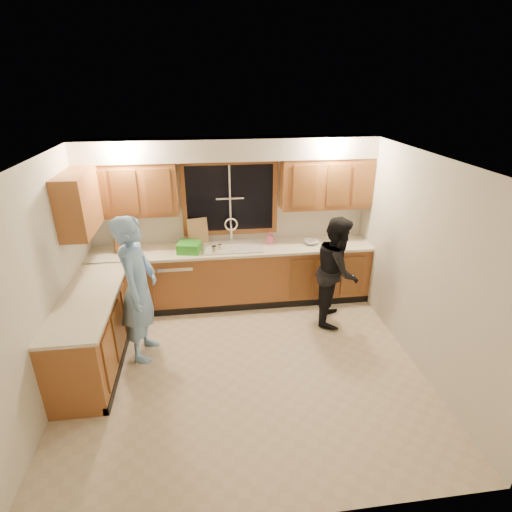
{
  "coord_description": "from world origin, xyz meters",
  "views": [
    {
      "loc": [
        -0.38,
        -3.92,
        3.23
      ],
      "look_at": [
        0.23,
        0.65,
        1.19
      ],
      "focal_mm": 28.0,
      "sensor_mm": 36.0,
      "label": 1
    }
  ],
  "objects": [
    {
      "name": "floor",
      "position": [
        0.0,
        0.0,
        0.0
      ],
      "size": [
        4.2,
        4.2,
        0.0
      ],
      "primitive_type": "plane",
      "color": "beige",
      "rests_on": "ground"
    },
    {
      "name": "ceiling",
      "position": [
        0.0,
        0.0,
        2.5
      ],
      "size": [
        4.2,
        4.2,
        0.0
      ],
      "primitive_type": "plane",
      "rotation": [
        3.14,
        0.0,
        0.0
      ],
      "color": "silver"
    },
    {
      "name": "wall_back",
      "position": [
        0.0,
        1.9,
        1.25
      ],
      "size": [
        4.2,
        0.0,
        4.2
      ],
      "primitive_type": "plane",
      "rotation": [
        1.57,
        0.0,
        0.0
      ],
      "color": "silver",
      "rests_on": "ground"
    },
    {
      "name": "wall_left",
      "position": [
        -2.1,
        0.0,
        1.25
      ],
      "size": [
        0.0,
        3.8,
        3.8
      ],
      "primitive_type": "plane",
      "rotation": [
        1.57,
        0.0,
        1.57
      ],
      "color": "silver",
      "rests_on": "ground"
    },
    {
      "name": "wall_right",
      "position": [
        2.1,
        0.0,
        1.25
      ],
      "size": [
        0.0,
        3.8,
        3.8
      ],
      "primitive_type": "plane",
      "rotation": [
        1.57,
        0.0,
        -1.57
      ],
      "color": "silver",
      "rests_on": "ground"
    },
    {
      "name": "base_cabinets_back",
      "position": [
        0.0,
        1.6,
        0.44
      ],
      "size": [
        4.2,
        0.6,
        0.88
      ],
      "primitive_type": "cube",
      "color": "#99592C",
      "rests_on": "ground"
    },
    {
      "name": "base_cabinets_left",
      "position": [
        -1.8,
        0.35,
        0.44
      ],
      "size": [
        0.6,
        1.9,
        0.88
      ],
      "primitive_type": "cube",
      "color": "#99592C",
      "rests_on": "ground"
    },
    {
      "name": "countertop_back",
      "position": [
        0.0,
        1.58,
        0.9
      ],
      "size": [
        4.2,
        0.63,
        0.04
      ],
      "primitive_type": "cube",
      "color": "#EBE2C5",
      "rests_on": "base_cabinets_back"
    },
    {
      "name": "countertop_left",
      "position": [
        -1.79,
        0.35,
        0.9
      ],
      "size": [
        0.63,
        1.9,
        0.04
      ],
      "primitive_type": "cube",
      "color": "#EBE2C5",
      "rests_on": "base_cabinets_left"
    },
    {
      "name": "upper_cabinets_left",
      "position": [
        -1.43,
        1.73,
        1.83
      ],
      "size": [
        1.35,
        0.33,
        0.75
      ],
      "primitive_type": "cube",
      "color": "#99592C",
      "rests_on": "wall_back"
    },
    {
      "name": "upper_cabinets_right",
      "position": [
        1.43,
        1.73,
        1.83
      ],
      "size": [
        1.35,
        0.33,
        0.75
      ],
      "primitive_type": "cube",
      "color": "#99592C",
      "rests_on": "wall_back"
    },
    {
      "name": "upper_cabinets_return",
      "position": [
        -1.94,
        1.12,
        1.83
      ],
      "size": [
        0.33,
        0.9,
        0.75
      ],
      "primitive_type": "cube",
      "color": "#99592C",
      "rests_on": "wall_left"
    },
    {
      "name": "soffit",
      "position": [
        0.0,
        1.72,
        2.35
      ],
      "size": [
        4.2,
        0.35,
        0.3
      ],
      "primitive_type": "cube",
      "color": "white",
      "rests_on": "wall_back"
    },
    {
      "name": "window_frame",
      "position": [
        0.0,
        1.89,
        1.6
      ],
      "size": [
        1.44,
        0.03,
        1.14
      ],
      "color": "black",
      "rests_on": "wall_back"
    },
    {
      "name": "sink",
      "position": [
        0.0,
        1.6,
        0.86
      ],
      "size": [
        0.86,
        0.52,
        0.57
      ],
      "color": "silver",
      "rests_on": "countertop_back"
    },
    {
      "name": "dishwasher",
      "position": [
        -0.85,
        1.59,
        0.41
      ],
      "size": [
        0.6,
        0.56,
        0.82
      ],
      "primitive_type": "cube",
      "color": "white",
      "rests_on": "floor"
    },
    {
      "name": "stove",
      "position": [
        -1.8,
        -0.22,
        0.45
      ],
      "size": [
        0.58,
        0.75,
        0.9
      ],
      "primitive_type": "cube",
      "color": "white",
      "rests_on": "floor"
    },
    {
      "name": "man",
      "position": [
        -1.23,
        0.44,
        0.93
      ],
      "size": [
        0.53,
        0.73,
        1.85
      ],
      "primitive_type": "imported",
      "rotation": [
        0.0,
        0.0,
        1.43
      ],
      "color": "#7DB0EC",
      "rests_on": "floor"
    },
    {
      "name": "woman",
      "position": [
        1.41,
        0.9,
        0.78
      ],
      "size": [
        0.81,
        0.91,
        1.56
      ],
      "primitive_type": "imported",
      "rotation": [
        0.0,
        0.0,
        1.23
      ],
      "color": "black",
      "rests_on": "floor"
    },
    {
      "name": "knife_block",
      "position": [
        -1.65,
        1.64,
        1.03
      ],
      "size": [
        0.15,
        0.14,
        0.22
      ],
      "primitive_type": "cube",
      "rotation": [
        0.0,
        0.0,
        0.44
      ],
      "color": "brown",
      "rests_on": "countertop_back"
    },
    {
      "name": "cutting_board",
      "position": [
        -0.5,
        1.81,
        1.12
      ],
      "size": [
        0.32,
        0.18,
        0.4
      ],
      "primitive_type": "cube",
      "rotation": [
        -0.21,
        0.0,
        0.24
      ],
      "color": "tan",
      "rests_on": "countertop_back"
    },
    {
      "name": "dish_crate",
      "position": [
        -0.64,
        1.52,
        0.99
      ],
      "size": [
        0.36,
        0.35,
        0.15
      ],
      "primitive_type": "cube",
      "rotation": [
        0.0,
        0.0,
        -0.19
      ],
      "color": "green",
      "rests_on": "countertop_back"
    },
    {
      "name": "soap_bottle",
      "position": [
        0.59,
        1.72,
        1.01
      ],
      "size": [
        0.1,
        0.1,
        0.19
      ],
      "primitive_type": "imported",
      "rotation": [
        0.0,
        0.0,
        0.14
      ],
      "color": "#F45D91",
      "rests_on": "countertop_back"
    },
    {
      "name": "bowl",
      "position": [
        1.21,
        1.59,
        0.95
      ],
      "size": [
        0.26,
        0.26,
        0.06
      ],
      "primitive_type": "imported",
      "rotation": [
        0.0,
        0.0,
        0.17
      ],
      "color": "silver",
      "rests_on": "countertop_back"
    },
    {
      "name": "can_left",
      "position": [
        -0.19,
        1.48,
        0.98
      ],
      "size": [
        0.07,
        0.07,
        0.11
      ],
      "primitive_type": "cylinder",
      "rotation": [
        0.0,
        0.0,
        0.09
      ],
      "color": "beige",
      "rests_on": "countertop_back"
    },
    {
      "name": "can_right",
      "position": [
        -0.28,
        1.39,
        0.98
      ],
      "size": [
        0.07,
        0.07,
        0.13
      ],
      "primitive_type": "cylinder",
      "rotation": [
        0.0,
        0.0,
        0.04
      ],
      "color": "beige",
      "rests_on": "countertop_back"
    }
  ]
}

